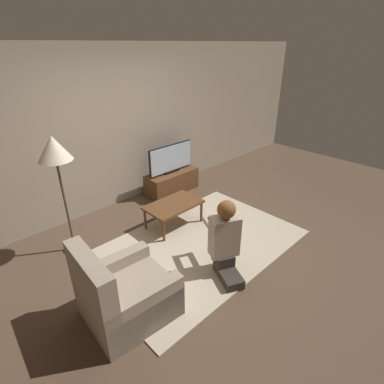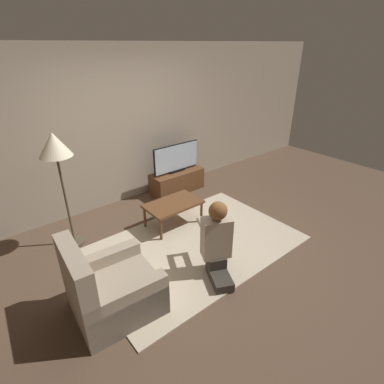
{
  "view_description": "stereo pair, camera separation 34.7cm",
  "coord_description": "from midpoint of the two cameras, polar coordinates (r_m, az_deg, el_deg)",
  "views": [
    {
      "loc": [
        -2.46,
        -2.42,
        2.57
      ],
      "look_at": [
        0.36,
        0.49,
        0.55
      ],
      "focal_mm": 28.0,
      "sensor_mm": 36.0,
      "label": 1
    },
    {
      "loc": [
        -2.2,
        -2.65,
        2.57
      ],
      "look_at": [
        0.36,
        0.49,
        0.55
      ],
      "focal_mm": 28.0,
      "sensor_mm": 36.0,
      "label": 2
    }
  ],
  "objects": [
    {
      "name": "coffee_table",
      "position": [
        4.57,
        -1.43,
        -2.61
      ],
      "size": [
        0.85,
        0.52,
        0.39
      ],
      "color": "brown",
      "rests_on": "ground_plane"
    },
    {
      "name": "wall_back",
      "position": [
        5.19,
        -11.53,
        11.86
      ],
      "size": [
        10.0,
        0.06,
        2.6
      ],
      "color": "tan",
      "rests_on": "ground_plane"
    },
    {
      "name": "tv_stand",
      "position": [
        5.71,
        -1.14,
        2.04
      ],
      "size": [
        1.02,
        0.41,
        0.4
      ],
      "color": "brown",
      "rests_on": "ground_plane"
    },
    {
      "name": "floor_lamp",
      "position": [
        4.0,
        -22.34,
        7.21
      ],
      "size": [
        0.4,
        0.4,
        1.61
      ],
      "color": "#4C4233",
      "rests_on": "ground_plane"
    },
    {
      "name": "rug",
      "position": [
        4.29,
        2.78,
        -10.15
      ],
      "size": [
        2.9,
        1.88,
        0.02
      ],
      "color": "#BCAD93",
      "rests_on": "ground_plane"
    },
    {
      "name": "person_kneeling",
      "position": [
        3.57,
        7.55,
        -8.87
      ],
      "size": [
        0.56,
        0.82,
        0.99
      ],
      "rotation": [
        0.0,
        0.0,
        2.7
      ],
      "color": "#332D28",
      "rests_on": "rug"
    },
    {
      "name": "armchair",
      "position": [
        3.32,
        -12.18,
        -17.96
      ],
      "size": [
        0.9,
        0.84,
        0.9
      ],
      "rotation": [
        0.0,
        0.0,
        1.5
      ],
      "color": "gray",
      "rests_on": "ground_plane"
    },
    {
      "name": "ground_plane",
      "position": [
        4.3,
        2.78,
        -10.24
      ],
      "size": [
        10.0,
        10.0,
        0.0
      ],
      "primitive_type": "plane",
      "color": "brown"
    },
    {
      "name": "tv",
      "position": [
        5.54,
        -1.2,
        6.47
      ],
      "size": [
        0.97,
        0.08,
        0.53
      ],
      "color": "black",
      "rests_on": "tv_stand"
    }
  ]
}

